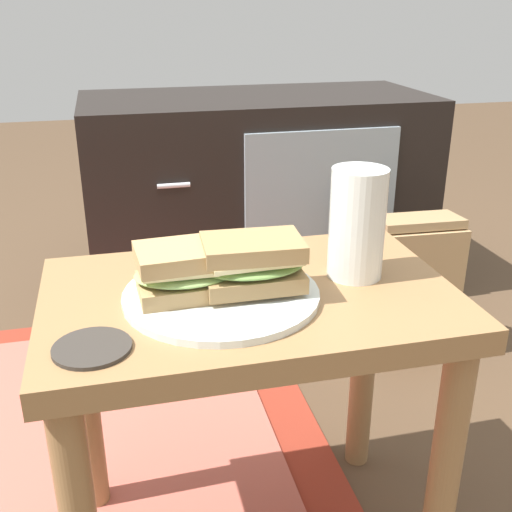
{
  "coord_description": "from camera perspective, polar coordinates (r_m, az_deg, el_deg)",
  "views": [
    {
      "loc": [
        -0.17,
        -0.74,
        0.83
      ],
      "look_at": [
        0.01,
        0.0,
        0.51
      ],
      "focal_mm": 43.45,
      "sensor_mm": 36.0,
      "label": 1
    }
  ],
  "objects": [
    {
      "name": "sandwich_front",
      "position": [
        0.81,
        -6.39,
        -1.34
      ],
      "size": [
        0.14,
        0.1,
        0.07
      ],
      "color": "tan",
      "rests_on": "plate"
    },
    {
      "name": "coaster",
      "position": [
        0.73,
        -14.86,
        -8.17
      ],
      "size": [
        0.09,
        0.09,
        0.01
      ],
      "primitive_type": "cylinder",
      "color": "#332D28",
      "rests_on": "side_table"
    },
    {
      "name": "plate",
      "position": [
        0.82,
        -3.21,
        -3.58
      ],
      "size": [
        0.26,
        0.26,
        0.01
      ],
      "primitive_type": "cylinder",
      "color": "silver",
      "rests_on": "side_table"
    },
    {
      "name": "beer_glass",
      "position": [
        0.88,
        9.29,
        2.87
      ],
      "size": [
        0.08,
        0.08,
        0.16
      ],
      "color": "silver",
      "rests_on": "side_table"
    },
    {
      "name": "paper_bag",
      "position": [
        1.54,
        14.11,
        -2.95
      ],
      "size": [
        0.21,
        0.13,
        0.37
      ],
      "color": "tan",
      "rests_on": "ground"
    },
    {
      "name": "tv_cabinet",
      "position": [
        1.82,
        0.11,
        5.51
      ],
      "size": [
        0.96,
        0.46,
        0.58
      ],
      "color": "black",
      "rests_on": "ground"
    },
    {
      "name": "side_table",
      "position": [
        0.89,
        -0.58,
        -8.43
      ],
      "size": [
        0.56,
        0.36,
        0.46
      ],
      "color": "olive",
      "rests_on": "ground"
    },
    {
      "name": "area_rug",
      "position": [
        1.4,
        -18.47,
        -14.63
      ],
      "size": [
        1.09,
        0.9,
        0.01
      ],
      "color": "maroon",
      "rests_on": "ground"
    },
    {
      "name": "sandwich_back",
      "position": [
        0.81,
        -0.17,
        -0.62
      ],
      "size": [
        0.14,
        0.09,
        0.07
      ],
      "color": "#9E7A4C",
      "rests_on": "plate"
    }
  ]
}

